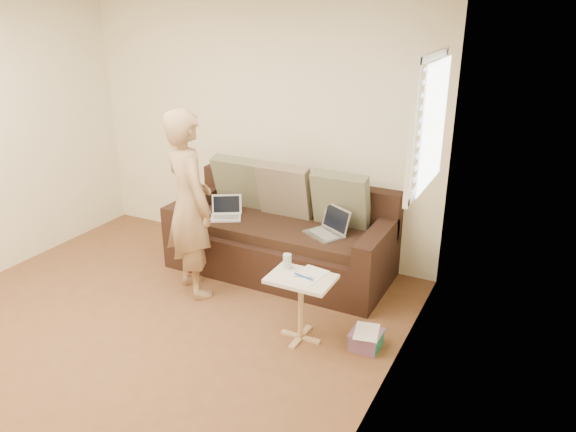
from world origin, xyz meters
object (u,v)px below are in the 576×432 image
Objects in this scene: sofa at (280,232)px; person at (189,204)px; drinking_glass at (287,261)px; laptop_silver at (324,235)px; striped_box at (366,340)px; laptop_white at (226,219)px; side_table at (301,308)px.

sofa is 1.26× the size of person.
sofa reaches higher than drinking_glass.
drinking_glass is (0.03, -0.83, 0.10)m from laptop_silver.
person is at bearing 175.06° from striped_box.
laptop_silver is 1.05m from laptop_white.
striped_box is at bearing -52.69° from laptop_white.
striped_box is (1.77, -0.74, -0.44)m from laptop_white.
laptop_silver reaches higher than striped_box.
laptop_white is 1.33m from drinking_glass.
laptop_silver reaches higher than laptop_white.
side_table is (0.71, -0.99, -0.14)m from sofa.
striped_box is (0.69, 0.02, -0.55)m from drinking_glass.
drinking_glass is (-0.17, 0.09, 0.34)m from side_table.
side_table is at bearing -47.83° from laptop_silver.
drinking_glass reaches higher than laptop_white.
striped_box is (1.23, -0.88, -0.35)m from sofa.
side_table is at bearing -167.51° from striped_box.
laptop_silver is at bearing -8.61° from sofa.
sofa is at bearing -15.82° from laptop_white.
person is at bearing 167.85° from side_table.
laptop_silver is at bearing -26.69° from laptop_white.
striped_box is at bearing -18.18° from laptop_silver.
person is 1.40m from side_table.
laptop_silver is 0.64× the size of side_table.
sofa reaches higher than side_table.
person is (0.01, -0.59, 0.35)m from laptop_white.
laptop_white is at bearing 144.90° from drinking_glass.
laptop_white is 0.68m from person.
laptop_white is 1.54m from side_table.
laptop_white reaches higher than striped_box.
laptop_white is at bearing -146.83° from laptop_silver.
sofa is 6.07× the size of laptop_silver.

